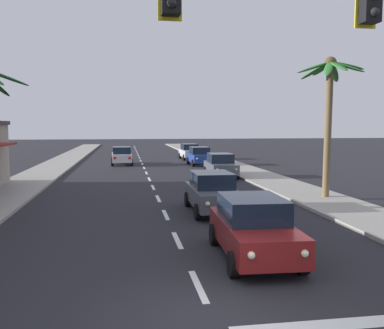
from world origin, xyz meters
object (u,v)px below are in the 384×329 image
object	(u,v)px
sedan_parked_far_kerb	(190,151)
sedan_parked_nearest_kerb	(220,165)
sedan_third_in_queue	(212,192)
palm_right_second	(329,96)
sedan_lead_at_stop_bar	(253,227)
sedan_oncoming_far	(122,156)
traffic_signal_mast	(381,36)
sedan_parked_mid_kerb	(200,156)

from	to	relation	value
sedan_parked_far_kerb	sedan_parked_nearest_kerb	bearing A→B (deg)	-90.89
sedan_third_in_queue	sedan_parked_nearest_kerb	xyz separation A→B (m)	(3.06, 11.87, 0.00)
sedan_parked_far_kerb	palm_right_second	size ratio (longest dim) A/B	0.64
sedan_parked_nearest_kerb	sedan_parked_far_kerb	distance (m)	16.26
sedan_lead_at_stop_bar	sedan_parked_nearest_kerb	distance (m)	18.48
sedan_oncoming_far	sedan_parked_nearest_kerb	size ratio (longest dim) A/B	1.00
sedan_third_in_queue	palm_right_second	xyz separation A→B (m)	(6.24, 2.14, 4.24)
traffic_signal_mast	sedan_parked_mid_kerb	bearing A→B (deg)	86.17
sedan_parked_nearest_kerb	sedan_parked_far_kerb	world-z (taller)	same
sedan_third_in_queue	sedan_parked_far_kerb	size ratio (longest dim) A/B	0.99
sedan_parked_far_kerb	sedan_parked_mid_kerb	bearing A→B (deg)	-90.73
sedan_lead_at_stop_bar	sedan_parked_mid_kerb	bearing A→B (deg)	83.04
sedan_third_in_queue	palm_right_second	distance (m)	7.84
sedan_third_in_queue	sedan_parked_far_kerb	world-z (taller)	same
traffic_signal_mast	sedan_parked_mid_kerb	size ratio (longest dim) A/B	2.53
sedan_third_in_queue	sedan_parked_nearest_kerb	distance (m)	12.25
sedan_oncoming_far	sedan_parked_far_kerb	xyz separation A→B (m)	(7.26, 5.25, 0.00)
sedan_lead_at_stop_bar	palm_right_second	xyz separation A→B (m)	(6.40, 8.47, 4.24)
traffic_signal_mast	sedan_lead_at_stop_bar	xyz separation A→B (m)	(-1.28, 3.65, -4.46)
traffic_signal_mast	sedan_third_in_queue	world-z (taller)	traffic_signal_mast
sedan_lead_at_stop_bar	sedan_parked_nearest_kerb	world-z (taller)	same
traffic_signal_mast	sedan_third_in_queue	bearing A→B (deg)	96.41
sedan_lead_at_stop_bar	sedan_parked_nearest_kerb	bearing A→B (deg)	79.98
sedan_third_in_queue	sedan_oncoming_far	world-z (taller)	same
palm_right_second	sedan_third_in_queue	bearing A→B (deg)	-161.07
sedan_third_in_queue	sedan_parked_far_kerb	xyz separation A→B (m)	(3.31, 28.12, 0.00)
traffic_signal_mast	sedan_lead_at_stop_bar	size ratio (longest dim) A/B	2.51
sedan_parked_nearest_kerb	palm_right_second	bearing A→B (deg)	-71.85
palm_right_second	sedan_parked_nearest_kerb	bearing A→B (deg)	108.15
sedan_third_in_queue	sedan_parked_mid_kerb	world-z (taller)	same
sedan_third_in_queue	sedan_parked_mid_kerb	bearing A→B (deg)	81.43
sedan_parked_mid_kerb	sedan_parked_far_kerb	bearing A→B (deg)	89.27
sedan_third_in_queue	sedan_parked_mid_kerb	xyz separation A→B (m)	(3.22, 21.37, 0.00)
sedan_parked_mid_kerb	palm_right_second	world-z (taller)	palm_right_second
traffic_signal_mast	sedan_oncoming_far	world-z (taller)	traffic_signal_mast
traffic_signal_mast	sedan_parked_nearest_kerb	world-z (taller)	traffic_signal_mast
traffic_signal_mast	sedan_parked_nearest_kerb	size ratio (longest dim) A/B	2.51
sedan_third_in_queue	sedan_lead_at_stop_bar	bearing A→B (deg)	-91.44
sedan_lead_at_stop_bar	palm_right_second	distance (m)	11.43
sedan_third_in_queue	traffic_signal_mast	bearing A→B (deg)	-83.59
sedan_oncoming_far	sedan_parked_mid_kerb	size ratio (longest dim) A/B	1.01
sedan_parked_nearest_kerb	sedan_parked_mid_kerb	distance (m)	9.50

